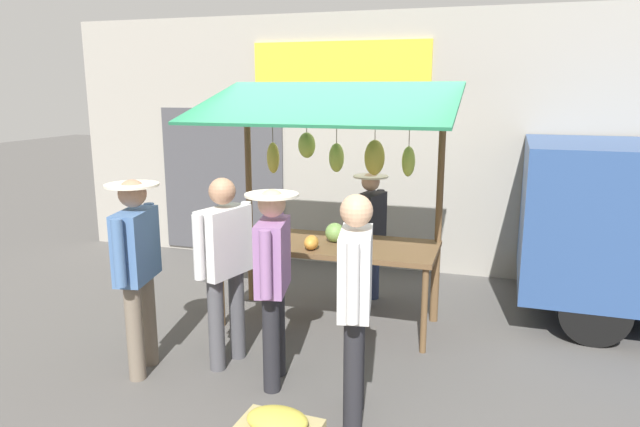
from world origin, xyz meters
name	(u,v)px	position (x,y,z in m)	size (l,w,h in m)	color
ground_plane	(328,323)	(0.00, 0.00, 0.00)	(40.00, 40.00, 0.00)	#514F4C
street_backdrop	(371,143)	(0.05, -2.20, 1.70)	(9.00, 0.30, 3.40)	#9E998E
market_stall	(330,178)	(0.00, -0.04, 1.54)	(2.50, 1.46, 2.50)	brown
vendor_with_sunhat	(370,228)	(-0.26, -0.75, 0.88)	(0.39, 0.65, 1.51)	navy
shopper_with_ponytail	(225,258)	(0.61, 1.12, 0.99)	(0.34, 0.70, 1.69)	#4C4C51
shopper_in_grey_tee	(273,271)	(0.08, 1.32, 0.98)	(0.43, 0.69, 1.65)	#232328
shopper_in_striped_shirt	(137,260)	(1.25, 1.48, 1.01)	(0.44, 0.71, 1.70)	#726656
shopper_with_shopping_bag	(355,292)	(-0.69, 1.65, 1.00)	(0.31, 0.71, 1.71)	#232328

